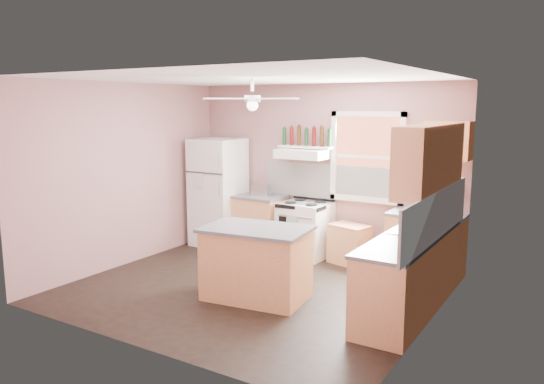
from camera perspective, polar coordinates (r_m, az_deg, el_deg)
The scene contains 32 objects.
floor at distance 7.04m, azimuth -2.00°, elevation -10.36°, with size 4.50×4.50×0.00m, color black.
ceiling at distance 6.63m, azimuth -2.14°, elevation 12.16°, with size 4.50×4.50×0.00m, color white.
wall_back at distance 8.45m, azimuth 5.56°, elevation 2.36°, with size 4.50×0.05×2.70m, color #936666.
wall_right at distance 5.78m, azimuth 17.07°, elevation -1.28°, with size 0.05×4.00×2.70m, color #936666.
wall_left at distance 8.18m, azimuth -15.48°, elevation 1.82°, with size 0.05×4.00×2.70m, color #936666.
backsplash_back at distance 8.25m, azimuth 8.22°, elevation 0.91°, with size 2.90×0.03×0.55m, color white.
backsplash_right at distance 6.11m, azimuth 17.34°, elevation -2.41°, with size 0.03×2.60×0.55m, color white.
window_view at distance 8.08m, azimuth 10.24°, elevation 3.72°, with size 1.00×0.02×1.20m, color brown.
window_frame at distance 8.06m, azimuth 10.17°, elevation 3.70°, with size 1.16×0.07×1.36m, color white.
refrigerator at distance 9.05m, azimuth -5.80°, elevation -0.02°, with size 0.77×0.75×1.81m, color white.
base_cabinet_left at distance 8.85m, azimuth -1.66°, elevation -3.33°, with size 0.90×0.60×0.86m, color #BB7B4E.
counter_left at distance 8.76m, azimuth -1.67°, elevation -0.46°, with size 0.92×0.62×0.04m, color #4F4F52.
toaster at distance 8.69m, azimuth -1.23°, elevation 0.19°, with size 0.28×0.16×0.18m, color silver.
stove at distance 8.39m, azimuth 3.59°, elevation -4.05°, with size 0.74×0.64×0.86m, color white.
range_hood at distance 8.28m, azimuth 3.31°, elevation 4.12°, with size 0.78×0.50×0.14m, color white.
bottle_shelf at distance 8.38m, azimuth 3.71°, elevation 4.87°, with size 0.90×0.26×0.03m, color white.
cart at distance 8.10m, azimuth 8.31°, elevation -5.68°, with size 0.57×0.38×0.57m, color #BB7B4E.
base_cabinet_corner at distance 7.72m, azimuth 16.17°, elevation -5.61°, with size 1.00×0.60×0.86m, color #BB7B4E.
base_cabinet_right at distance 6.37m, azimuth 14.50°, elevation -8.73°, with size 0.60×2.20×0.86m, color #BB7B4E.
counter_corner at distance 7.62m, azimuth 16.32°, elevation -2.34°, with size 1.02×0.62×0.04m, color #4F4F52.
counter_right at distance 6.25m, azimuth 14.58°, elevation -4.80°, with size 0.62×2.22×0.04m, color #4F4F52.
sink at distance 6.43m, azimuth 15.11°, elevation -4.28°, with size 0.55×0.45×0.03m, color silver.
faucet at distance 6.37m, azimuth 16.52°, elevation -3.77°, with size 0.03×0.03×0.14m, color silver.
upper_cabinet_right at distance 6.25m, azimuth 16.69°, elevation 3.50°, with size 0.33×1.80×0.76m, color #BB7B4E.
upper_cabinet_corner at distance 7.56m, azimuth 18.41°, elevation 5.28°, with size 0.60×0.33×0.52m, color #BB7B4E.
paper_towel at distance 7.63m, azimuth 19.08°, elevation 0.37°, with size 0.12×0.12×0.26m, color white.
island at distance 6.59m, azimuth -1.68°, elevation -7.80°, with size 1.21×0.77×0.86m, color #BB7B4E.
island_top at distance 6.47m, azimuth -1.70°, elevation -4.00°, with size 1.28×0.84×0.04m, color #4F4F52.
ceiling_fan_hub at distance 6.63m, azimuth -2.13°, elevation 10.00°, with size 0.20×0.20×0.08m, color white.
soap_bottle at distance 5.72m, azimuth 14.77°, elevation -4.76°, with size 0.09×0.09×0.23m, color silver.
red_caddy at distance 6.41m, azimuth 15.97°, elevation -3.87°, with size 0.18×0.12×0.10m, color #B30F23.
wine_bottles at distance 8.37m, azimuth 3.73°, elevation 5.95°, with size 0.86×0.06×0.31m.
Camera 1 is at (3.67, -5.52, 2.38)m, focal length 35.00 mm.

